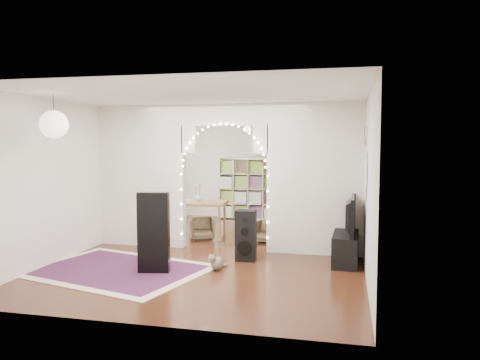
% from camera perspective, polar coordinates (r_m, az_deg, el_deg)
% --- Properties ---
extents(floor, '(7.50, 7.50, 0.00)m').
position_cam_1_polar(floor, '(8.87, -1.80, -8.40)').
color(floor, black).
rests_on(floor, ground).
extents(ceiling, '(5.00, 7.50, 0.02)m').
position_cam_1_polar(ceiling, '(8.67, -1.85, 9.27)').
color(ceiling, white).
rests_on(ceiling, wall_back).
extents(wall_back, '(5.00, 0.02, 2.70)m').
position_cam_1_polar(wall_back, '(12.32, 2.61, 1.59)').
color(wall_back, silver).
rests_on(wall_back, floor).
extents(wall_front, '(5.00, 0.02, 2.70)m').
position_cam_1_polar(wall_front, '(5.15, -12.50, -2.68)').
color(wall_front, silver).
rests_on(wall_front, floor).
extents(wall_left, '(0.02, 7.50, 2.70)m').
position_cam_1_polar(wall_left, '(9.61, -16.40, 0.57)').
color(wall_left, silver).
rests_on(wall_left, floor).
extents(wall_right, '(0.02, 7.50, 2.70)m').
position_cam_1_polar(wall_right, '(8.39, 14.93, 0.04)').
color(wall_right, silver).
rests_on(wall_right, floor).
extents(divider_wall, '(5.00, 0.20, 2.70)m').
position_cam_1_polar(divider_wall, '(8.66, -1.83, 0.83)').
color(divider_wall, silver).
rests_on(divider_wall, floor).
extents(fairy_lights, '(1.64, 0.04, 1.60)m').
position_cam_1_polar(fairy_lights, '(8.53, -2.05, 1.61)').
color(fairy_lights, '#FFEABF').
rests_on(fairy_lights, divider_wall).
extents(window, '(0.04, 1.20, 1.40)m').
position_cam_1_polar(window, '(11.19, -11.78, 1.97)').
color(window, white).
rests_on(window, wall_left).
extents(wall_clock, '(0.03, 0.31, 0.31)m').
position_cam_1_polar(wall_clock, '(7.77, 15.05, 5.23)').
color(wall_clock, white).
rests_on(wall_clock, wall_right).
extents(picture_frames, '(0.02, 0.50, 0.70)m').
position_cam_1_polar(picture_frames, '(7.38, 15.07, 0.61)').
color(picture_frames, white).
rests_on(picture_frames, wall_right).
extents(paper_lantern, '(0.40, 0.40, 0.40)m').
position_cam_1_polar(paper_lantern, '(7.24, -21.74, 6.31)').
color(paper_lantern, white).
rests_on(paper_lantern, ceiling).
extents(ceiling_fan, '(1.10, 1.10, 0.30)m').
position_cam_1_polar(ceiling_fan, '(10.60, 0.92, 6.79)').
color(ceiling_fan, '#B8863D').
rests_on(ceiling_fan, ceiling).
extents(area_rug, '(3.13, 2.64, 0.02)m').
position_cam_1_polar(area_rug, '(7.69, -14.84, -10.51)').
color(area_rug, maroon).
rests_on(area_rug, floor).
extents(guitar_case, '(0.49, 0.24, 1.24)m').
position_cam_1_polar(guitar_case, '(7.28, -10.49, -6.35)').
color(guitar_case, black).
rests_on(guitar_case, floor).
extents(acoustic_guitar, '(0.35, 0.15, 0.86)m').
position_cam_1_polar(acoustic_guitar, '(8.97, -10.15, -5.89)').
color(acoustic_guitar, '#B67D48').
rests_on(acoustic_guitar, floor).
extents(tabby_cat, '(0.29, 0.43, 0.29)m').
position_cam_1_polar(tabby_cat, '(7.43, -2.89, -10.03)').
color(tabby_cat, brown).
rests_on(tabby_cat, floor).
extents(floor_speaker, '(0.35, 0.32, 0.86)m').
position_cam_1_polar(floor_speaker, '(7.95, 0.73, -6.78)').
color(floor_speaker, black).
rests_on(floor_speaker, floor).
extents(media_console, '(0.43, 1.01, 0.50)m').
position_cam_1_polar(media_console, '(7.98, 12.73, -8.14)').
color(media_console, black).
rests_on(media_console, floor).
extents(tv, '(0.18, 1.08, 0.62)m').
position_cam_1_polar(tv, '(7.87, 12.80, -4.17)').
color(tv, black).
rests_on(tv, media_console).
extents(bookcase, '(1.60, 0.92, 1.60)m').
position_cam_1_polar(bookcase, '(12.17, 1.13, -1.05)').
color(bookcase, beige).
rests_on(bookcase, floor).
extents(dining_table, '(1.27, 0.90, 0.76)m').
position_cam_1_polar(dining_table, '(9.86, -5.20, -3.07)').
color(dining_table, brown).
rests_on(dining_table, floor).
extents(flower_vase, '(0.20, 0.20, 0.19)m').
position_cam_1_polar(flower_vase, '(9.84, -5.21, -2.10)').
color(flower_vase, white).
rests_on(flower_vase, dining_table).
extents(dining_chair_left, '(0.63, 0.64, 0.44)m').
position_cam_1_polar(dining_chair_left, '(9.74, -4.66, -5.91)').
color(dining_chair_left, '#4F3F27').
rests_on(dining_chair_left, floor).
extents(dining_chair_right, '(0.55, 0.56, 0.42)m').
position_cam_1_polar(dining_chair_right, '(9.40, 3.31, -6.33)').
color(dining_chair_right, '#4F3F27').
rests_on(dining_chair_right, floor).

